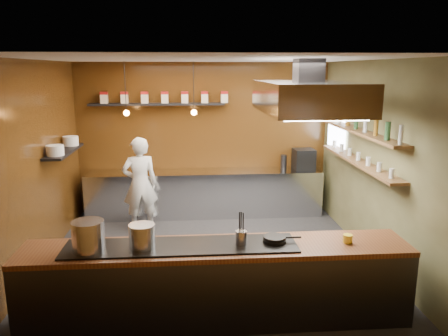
{
  "coord_description": "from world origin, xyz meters",
  "views": [
    {
      "loc": [
        -0.28,
        -6.19,
        2.87
      ],
      "look_at": [
        0.24,
        0.4,
        1.36
      ],
      "focal_mm": 35.0,
      "sensor_mm": 36.0,
      "label": 1
    }
  ],
  "objects": [
    {
      "name": "butter_jar",
      "position": [
        1.5,
        -1.63,
        0.97
      ],
      "size": [
        0.12,
        0.12,
        0.1
      ],
      "primitive_type": "cylinder",
      "rotation": [
        0.0,
        0.0,
        -0.1
      ],
      "color": "yellow",
      "rests_on": "pass_counter"
    },
    {
      "name": "pendant_left",
      "position": [
        -1.4,
        1.7,
        2.15
      ],
      "size": [
        0.1,
        0.1,
        0.95
      ],
      "color": "black",
      "rests_on": "ceiling"
    },
    {
      "name": "back_wall",
      "position": [
        0.0,
        2.5,
        1.5
      ],
      "size": [
        5.0,
        0.0,
        5.0
      ],
      "primitive_type": "plane",
      "rotation": [
        1.57,
        0.0,
        0.0
      ],
      "color": "#321A09",
      "rests_on": "ground"
    },
    {
      "name": "right_wall",
      "position": [
        2.5,
        0.0,
        1.5
      ],
      "size": [
        0.0,
        5.0,
        5.0
      ],
      "primitive_type": "plane",
      "rotation": [
        1.57,
        0.0,
        -1.57
      ],
      "color": "#4C492B",
      "rests_on": "ground"
    },
    {
      "name": "utensil_crock",
      "position": [
        0.27,
        -1.64,
        1.02
      ],
      "size": [
        0.14,
        0.14,
        0.16
      ],
      "primitive_type": "cylinder",
      "rotation": [
        0.0,
        0.0,
        0.08
      ],
      "color": "#B5B7BC",
      "rests_on": "pass_counter"
    },
    {
      "name": "frying_pan",
      "position": [
        0.67,
        -1.59,
        0.97
      ],
      "size": [
        0.44,
        0.27,
        0.07
      ],
      "color": "black",
      "rests_on": "pass_counter"
    },
    {
      "name": "storage_tins",
      "position": [
        -0.75,
        2.36,
        2.33
      ],
      "size": [
        2.43,
        0.13,
        0.22
      ],
      "color": "beige",
      "rests_on": "tin_shelf"
    },
    {
      "name": "ceiling",
      "position": [
        0.0,
        0.0,
        3.0
      ],
      "size": [
        5.0,
        5.0,
        0.0
      ],
      "primitive_type": "plane",
      "rotation": [
        3.14,
        0.0,
        0.0
      ],
      "color": "silver",
      "rests_on": "back_wall"
    },
    {
      "name": "plate_stacks",
      "position": [
        -2.34,
        1.0,
        1.65
      ],
      "size": [
        0.26,
        1.16,
        0.16
      ],
      "color": "white",
      "rests_on": "plate_shelf"
    },
    {
      "name": "pass_counter",
      "position": [
        -0.0,
        -1.6,
        0.47
      ],
      "size": [
        4.4,
        0.72,
        0.94
      ],
      "color": "#38383D",
      "rests_on": "floor"
    },
    {
      "name": "chef",
      "position": [
        -1.19,
        1.44,
        0.85
      ],
      "size": [
        0.7,
        0.54,
        1.71
      ],
      "primitive_type": "imported",
      "rotation": [
        0.0,
        0.0,
        3.38
      ],
      "color": "white",
      "rests_on": "floor"
    },
    {
      "name": "stockpot_small",
      "position": [
        -0.82,
        -1.64,
        1.07
      ],
      "size": [
        0.33,
        0.33,
        0.27
      ],
      "primitive_type": "cylinder",
      "rotation": [
        0.0,
        0.0,
        0.17
      ],
      "color": "#B6B9BD",
      "rests_on": "pass_counter"
    },
    {
      "name": "pendant_right",
      "position": [
        -0.2,
        1.7,
        2.15
      ],
      "size": [
        0.1,
        0.1,
        0.95
      ],
      "color": "black",
      "rests_on": "ceiling"
    },
    {
      "name": "tin_shelf",
      "position": [
        -0.9,
        2.36,
        2.2
      ],
      "size": [
        2.6,
        0.26,
        0.04
      ],
      "primitive_type": "cube",
      "color": "black",
      "rests_on": "back_wall"
    },
    {
      "name": "bottle_shelf_lower",
      "position": [
        2.34,
        0.3,
        1.45
      ],
      "size": [
        0.26,
        2.8,
        0.04
      ],
      "primitive_type": "cube",
      "color": "brown",
      "rests_on": "right_wall"
    },
    {
      "name": "window_pane",
      "position": [
        2.45,
        1.7,
        1.9
      ],
      "size": [
        0.0,
        1.0,
        1.0
      ],
      "primitive_type": "plane",
      "rotation": [
        1.57,
        0.0,
        -1.57
      ],
      "color": "white",
      "rests_on": "right_wall"
    },
    {
      "name": "stockpot_large",
      "position": [
        -1.39,
        -1.67,
        1.11
      ],
      "size": [
        0.44,
        0.44,
        0.34
      ],
      "primitive_type": "cylinder",
      "rotation": [
        0.0,
        0.0,
        0.34
      ],
      "color": "silver",
      "rests_on": "pass_counter"
    },
    {
      "name": "wine_glasses",
      "position": [
        2.34,
        0.3,
        1.53
      ],
      "size": [
        0.07,
        2.37,
        0.13
      ],
      "color": "silver",
      "rests_on": "bottle_shelf_lower"
    },
    {
      "name": "left_wall",
      "position": [
        -2.5,
        0.0,
        1.5
      ],
      "size": [
        0.0,
        5.0,
        5.0
      ],
      "primitive_type": "plane",
      "rotation": [
        1.57,
        0.0,
        1.57
      ],
      "color": "#321A09",
      "rests_on": "ground"
    },
    {
      "name": "bottle_shelf_upper",
      "position": [
        2.34,
        0.3,
        1.92
      ],
      "size": [
        0.26,
        2.8,
        0.04
      ],
      "primitive_type": "cube",
      "color": "brown",
      "rests_on": "right_wall"
    },
    {
      "name": "espresso_machine",
      "position": [
        1.99,
        2.24,
        1.1
      ],
      "size": [
        0.42,
        0.4,
        0.4
      ],
      "primitive_type": "cube",
      "rotation": [
        0.0,
        0.0,
        0.05
      ],
      "color": "black",
      "rests_on": "prep_counter"
    },
    {
      "name": "bottles",
      "position": [
        2.34,
        0.3,
        2.06
      ],
      "size": [
        0.06,
        2.66,
        0.24
      ],
      "color": "silver",
      "rests_on": "bottle_shelf_upper"
    },
    {
      "name": "prep_counter",
      "position": [
        0.0,
        2.17,
        0.45
      ],
      "size": [
        4.6,
        0.65,
        0.9
      ],
      "primitive_type": "cube",
      "color": "silver",
      "rests_on": "floor"
    },
    {
      "name": "extractor_hood",
      "position": [
        1.3,
        -0.4,
        2.51
      ],
      "size": [
        1.2,
        2.0,
        0.72
      ],
      "color": "#38383D",
      "rests_on": "ceiling"
    },
    {
      "name": "floor",
      "position": [
        0.0,
        0.0,
        0.0
      ],
      "size": [
        5.0,
        5.0,
        0.0
      ],
      "primitive_type": "plane",
      "color": "black",
      "rests_on": "ground"
    },
    {
      "name": "plate_shelf",
      "position": [
        -2.34,
        1.0,
        1.55
      ],
      "size": [
        0.3,
        1.4,
        0.04
      ],
      "primitive_type": "cube",
      "color": "black",
      "rests_on": "left_wall"
    }
  ]
}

